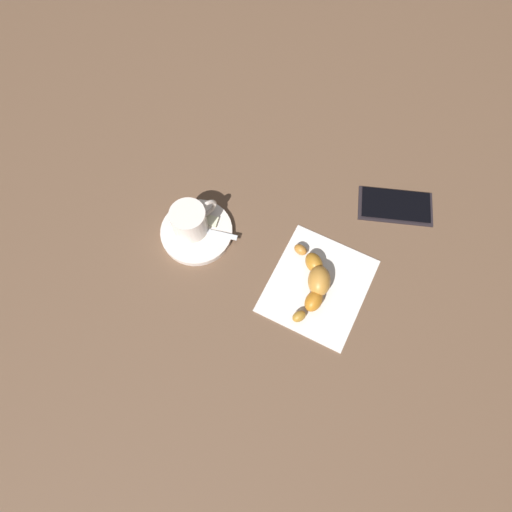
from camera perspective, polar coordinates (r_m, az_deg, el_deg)
ground_plane at (r=0.85m, az=-0.24°, el=-0.66°), size 1.80×1.80×0.00m
saucer at (r=0.87m, az=-7.24°, el=2.93°), size 0.13×0.13×0.01m
espresso_cup at (r=0.85m, az=-8.05°, el=4.34°), size 0.06×0.09×0.06m
teaspoon at (r=0.87m, az=-7.47°, el=3.37°), size 0.12×0.04×0.01m
sugar_packet at (r=0.87m, az=-6.80°, el=4.57°), size 0.07×0.03×0.01m
napkin at (r=0.83m, az=7.57°, el=-3.57°), size 0.17×0.19×0.00m
croissant at (r=0.82m, az=7.24°, el=-3.06°), size 0.10×0.14×0.04m
cell_phone at (r=0.93m, az=16.63°, el=5.90°), size 0.16×0.11×0.01m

